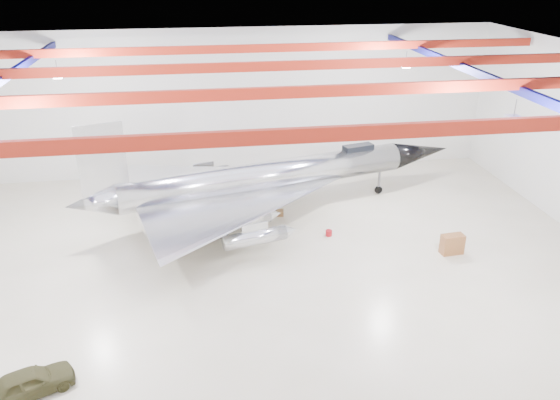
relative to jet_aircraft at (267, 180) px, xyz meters
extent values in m
plane|color=#BEB597|center=(-1.62, -6.85, -2.39)|extent=(40.00, 40.00, 0.00)
plane|color=silver|center=(-1.62, 8.15, 3.11)|extent=(40.00, 0.00, 40.00)
plane|color=#0A0F38|center=(-1.62, -6.85, 8.61)|extent=(40.00, 40.00, 0.00)
cube|color=maroon|center=(-1.62, -15.85, 8.01)|extent=(39.50, 0.25, 0.50)
cube|color=maroon|center=(-1.62, -9.85, 8.01)|extent=(39.50, 0.25, 0.50)
cube|color=maroon|center=(-1.62, -3.85, 8.01)|extent=(39.50, 0.25, 0.50)
cube|color=maroon|center=(-1.62, 2.15, 8.01)|extent=(39.50, 0.25, 0.50)
cube|color=#0E0F54|center=(10.38, -6.85, 7.71)|extent=(0.25, 29.50, 0.40)
cube|color=silver|center=(8.38, -12.85, 7.31)|extent=(0.55, 0.55, 0.25)
cube|color=silver|center=(-11.62, -0.85, 7.31)|extent=(0.55, 0.55, 0.25)
cube|color=silver|center=(8.38, -0.85, 7.31)|extent=(0.55, 0.55, 0.25)
cylinder|color=silver|center=(0.05, 0.01, 0.28)|extent=(18.95, 6.49, 1.91)
cone|color=black|center=(11.60, 2.91, 0.28)|extent=(5.08, 3.01, 1.91)
cone|color=silver|center=(-10.58, -2.65, 0.28)|extent=(3.24, 2.54, 1.91)
cube|color=silver|center=(-9.65, -2.42, 2.75)|extent=(2.62, 0.76, 4.29)
cube|color=black|center=(6.52, 1.64, 1.28)|extent=(2.22, 1.25, 0.48)
cylinder|color=silver|center=(-1.45, -5.77, -1.06)|extent=(3.72, 1.71, 0.86)
cylinder|color=silver|center=(-2.03, -3.46, -1.06)|extent=(3.72, 1.71, 0.86)
cylinder|color=silver|center=(-3.42, 2.09, -1.06)|extent=(3.72, 1.71, 0.86)
cylinder|color=silver|center=(-4.00, 4.40, -1.06)|extent=(3.72, 1.71, 0.86)
cylinder|color=#59595B|center=(8.37, 2.10, -1.53)|extent=(0.17, 0.17, 1.72)
cylinder|color=black|center=(8.37, 2.10, -2.12)|extent=(0.57, 0.33, 0.53)
cylinder|color=#59595B|center=(-3.07, -3.23, -1.53)|extent=(0.17, 0.17, 1.72)
cylinder|color=black|center=(-3.07, -3.23, -2.12)|extent=(0.57, 0.33, 0.53)
cylinder|color=#59595B|center=(-4.23, 1.40, -1.53)|extent=(0.17, 0.17, 1.72)
cylinder|color=black|center=(-4.23, 1.40, -2.12)|extent=(0.57, 0.33, 0.53)
imported|color=#3E3C1F|center=(-11.29, -14.79, -1.82)|extent=(3.60, 2.63, 1.14)
cube|color=brown|center=(9.79, -6.89, -1.80)|extent=(1.33, 0.74, 1.17)
cube|color=#9F0F18|center=(-4.32, -0.22, -2.21)|extent=(0.55, 0.46, 0.36)
cube|color=olive|center=(0.76, -0.43, -2.20)|extent=(0.62, 0.53, 0.39)
cube|color=#59595B|center=(-6.68, 2.13, -2.25)|extent=(0.49, 0.44, 0.29)
cylinder|color=#9F0F18|center=(3.32, -3.71, -2.21)|extent=(0.41, 0.41, 0.36)
cube|color=olive|center=(-0.63, -2.18, -2.19)|extent=(0.65, 0.56, 0.39)
cylinder|color=#59595B|center=(-1.07, 2.64, -2.19)|extent=(0.59, 0.59, 0.40)
camera|label=1|loc=(-4.17, -32.48, 13.35)|focal=35.00mm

